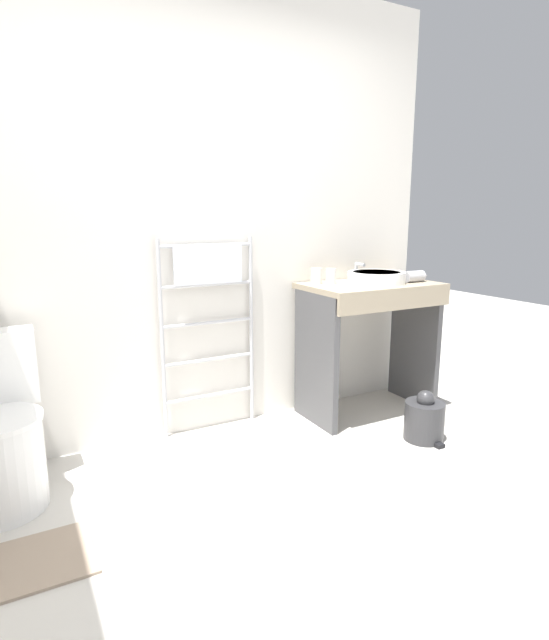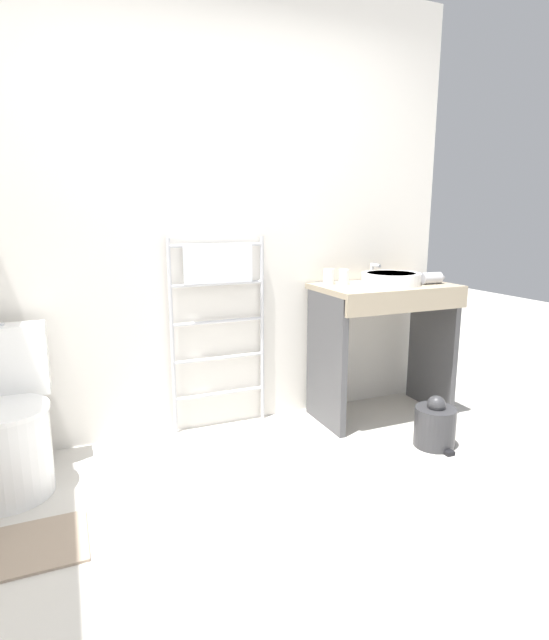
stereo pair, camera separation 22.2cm
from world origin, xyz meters
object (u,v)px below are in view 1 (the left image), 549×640
object	(u,v)px
sink_basin	(376,277)
trash_bin	(424,419)
cup_near_wall	(316,276)
hair_dryer	(413,276)
cup_near_edge	(331,276)
towel_radiator	(208,292)

from	to	relation	value
sink_basin	trash_bin	size ratio (longest dim) A/B	1.23
sink_basin	trash_bin	distance (m)	0.94
cup_near_wall	hair_dryer	world-z (taller)	cup_near_wall
sink_basin	cup_near_wall	size ratio (longest dim) A/B	3.81
cup_near_edge	sink_basin	bearing A→B (deg)	-23.78
towel_radiator	sink_basin	world-z (taller)	towel_radiator
sink_basin	hair_dryer	bearing A→B (deg)	-13.98
towel_radiator	cup_near_edge	size ratio (longest dim) A/B	12.36
cup_near_wall	cup_near_edge	distance (m)	0.10
cup_near_wall	hair_dryer	bearing A→B (deg)	-20.79
towel_radiator	sink_basin	size ratio (longest dim) A/B	3.18
cup_near_edge	hair_dryer	distance (m)	0.56
cup_near_edge	hair_dryer	world-z (taller)	cup_near_edge
cup_near_wall	cup_near_edge	world-z (taller)	cup_near_wall
cup_near_wall	cup_near_edge	xyz separation A→B (m)	(0.08, -0.05, -0.00)
towel_radiator	cup_near_wall	bearing A→B (deg)	-5.30
hair_dryer	trash_bin	world-z (taller)	hair_dryer
cup_near_edge	hair_dryer	size ratio (longest dim) A/B	0.51
sink_basin	trash_bin	world-z (taller)	sink_basin
towel_radiator	trash_bin	bearing A→B (deg)	-35.20
sink_basin	trash_bin	bearing A→B (deg)	-91.93
towel_radiator	cup_near_edge	xyz separation A→B (m)	(0.80, -0.11, 0.06)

